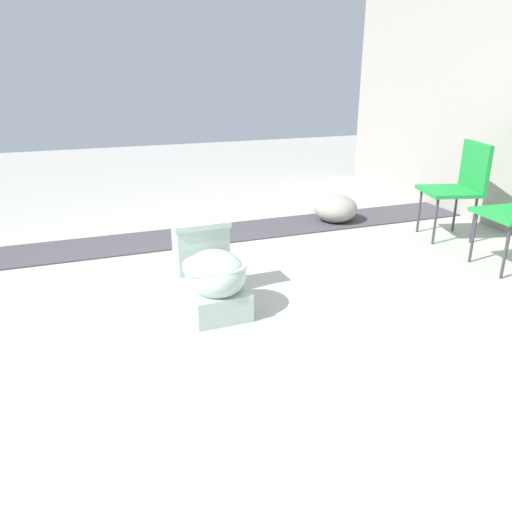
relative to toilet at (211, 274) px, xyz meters
The scene contains 5 objects.
ground_plane 0.33m from the toilet, 155.13° to the right, with size 14.00×14.00×0.00m, color #A8A59E.
gravel_strip 1.47m from the toilet, 164.17° to the left, with size 0.56×8.00×0.01m, color #423F44.
toilet is the anchor object (origin of this frame).
folding_chair_left 2.50m from the toilet, 103.83° to the left, with size 0.54×0.54×0.83m.
boulder_near 2.15m from the toilet, 130.10° to the left, with size 0.42×0.42×0.27m, color gray.
Camera 1 is at (3.00, -0.63, 1.42)m, focal length 35.00 mm.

